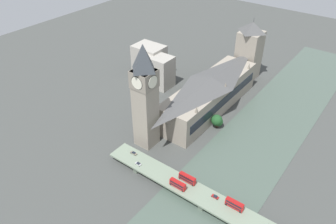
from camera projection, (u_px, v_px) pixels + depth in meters
name	position (u px, v px, depth m)	size (l,w,h in m)	color
ground_plane	(222.00, 120.00, 253.95)	(600.00, 600.00, 0.00)	#424442
river_water	(261.00, 136.00, 237.72)	(53.35, 360.00, 0.30)	#47564C
parliament_hall	(210.00, 93.00, 259.28)	(27.71, 106.20, 28.72)	gray
clock_tower	(145.00, 95.00, 209.14)	(14.23, 14.23, 74.37)	gray
victoria_tower	(249.00, 51.00, 296.16)	(19.48, 19.48, 57.24)	gray
road_bridge	(206.00, 199.00, 184.62)	(138.69, 14.32, 5.33)	#5D6A59
double_decker_bus_lead	(178.00, 184.00, 188.80)	(10.34, 2.54, 4.68)	red
double_decker_bus_mid	(235.00, 204.00, 176.69)	(10.46, 2.62, 4.99)	red
double_decker_bus_rear	(187.00, 178.00, 192.57)	(11.00, 2.55, 4.82)	red
car_northbound_lead	(138.00, 164.00, 205.37)	(3.92, 1.88, 1.38)	silver
car_northbound_tail	(215.00, 197.00, 183.69)	(4.23, 1.88, 1.27)	maroon
car_southbound_lead	(134.00, 153.00, 213.56)	(4.73, 1.77, 1.35)	slate
city_block_west	(149.00, 61.00, 303.53)	(27.21, 20.57, 30.84)	#A39E93
city_block_center	(158.00, 71.00, 290.47)	(25.27, 17.38, 28.46)	#A39E93
tree_embankment_near	(217.00, 120.00, 242.18)	(8.43, 8.43, 11.03)	brown
tree_embankment_mid	(218.00, 122.00, 243.08)	(6.77, 6.77, 8.73)	brown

